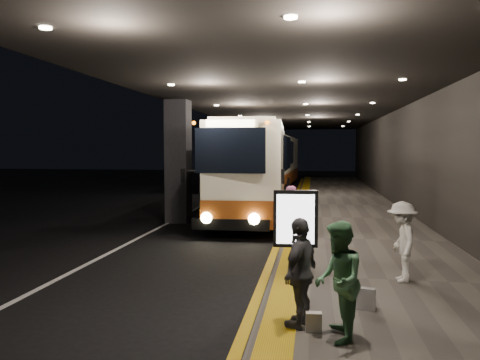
% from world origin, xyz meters
% --- Properties ---
extents(ground, '(90.00, 90.00, 0.00)m').
position_xyz_m(ground, '(0.00, 0.00, 0.00)').
color(ground, black).
extents(lane_line_white, '(0.12, 50.00, 0.01)m').
position_xyz_m(lane_line_white, '(-1.80, 5.00, 0.01)').
color(lane_line_white, silver).
rests_on(lane_line_white, ground).
extents(kerb_stripe_yellow, '(0.18, 50.00, 0.01)m').
position_xyz_m(kerb_stripe_yellow, '(2.35, 5.00, 0.01)').
color(kerb_stripe_yellow, gold).
rests_on(kerb_stripe_yellow, ground).
extents(sidewalk, '(4.50, 50.00, 0.15)m').
position_xyz_m(sidewalk, '(4.75, 5.00, 0.07)').
color(sidewalk, '#514C44').
rests_on(sidewalk, ground).
extents(tactile_strip, '(0.50, 50.00, 0.01)m').
position_xyz_m(tactile_strip, '(2.85, 5.00, 0.16)').
color(tactile_strip, gold).
rests_on(tactile_strip, sidewalk).
extents(terminal_wall, '(0.10, 50.00, 6.00)m').
position_xyz_m(terminal_wall, '(7.00, 5.00, 3.00)').
color(terminal_wall, black).
rests_on(terminal_wall, ground).
extents(support_columns, '(0.80, 24.80, 4.40)m').
position_xyz_m(support_columns, '(-1.50, 4.00, 2.20)').
color(support_columns, black).
rests_on(support_columns, ground).
extents(canopy, '(9.00, 50.00, 0.40)m').
position_xyz_m(canopy, '(2.50, 5.00, 4.60)').
color(canopy, black).
rests_on(canopy, support_columns).
extents(coach_main, '(2.86, 11.24, 3.47)m').
position_xyz_m(coach_main, '(1.00, 6.12, 1.67)').
color(coach_main, beige).
rests_on(coach_main, ground).
extents(coach_second, '(2.67, 10.98, 3.42)m').
position_xyz_m(coach_second, '(0.77, 19.45, 1.64)').
color(coach_second, beige).
rests_on(coach_second, ground).
extents(passenger_boarding, '(0.38, 0.57, 1.55)m').
position_xyz_m(passenger_boarding, '(2.80, -0.23, 0.93)').
color(passenger_boarding, '#C35B93').
rests_on(passenger_boarding, sidewalk).
extents(passenger_waiting_green, '(0.50, 0.78, 1.56)m').
position_xyz_m(passenger_waiting_green, '(3.65, -6.21, 0.93)').
color(passenger_waiting_green, '#498355').
rests_on(passenger_waiting_green, sidewalk).
extents(passenger_waiting_white, '(0.47, 0.98, 1.51)m').
position_xyz_m(passenger_waiting_white, '(4.98, -3.24, 0.91)').
color(passenger_waiting_white, silver).
rests_on(passenger_waiting_white, sidewalk).
extents(passenger_waiting_grey, '(0.78, 1.01, 1.55)m').
position_xyz_m(passenger_waiting_grey, '(3.16, -5.81, 0.92)').
color(passenger_waiting_grey, '#48474C').
rests_on(passenger_waiting_grey, sidewalk).
extents(bag_polka, '(0.30, 0.18, 0.35)m').
position_xyz_m(bag_polka, '(4.15, -4.98, 0.32)').
color(bag_polka, black).
rests_on(bag_polka, sidewalk).
extents(bag_plain, '(0.22, 0.14, 0.27)m').
position_xyz_m(bag_plain, '(3.34, -5.99, 0.29)').
color(bag_plain, silver).
rests_on(bag_plain, sidewalk).
extents(info_sign, '(0.82, 0.18, 1.74)m').
position_xyz_m(info_sign, '(3.00, -3.66, 1.32)').
color(info_sign, black).
rests_on(info_sign, sidewalk).
extents(stanchion_post, '(0.05, 0.05, 1.17)m').
position_xyz_m(stanchion_post, '(2.84, -0.86, 0.73)').
color(stanchion_post, black).
rests_on(stanchion_post, sidewalk).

